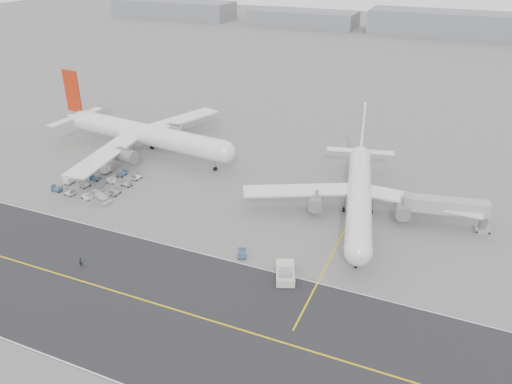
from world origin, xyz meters
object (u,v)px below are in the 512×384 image
at_px(ground_crew_a, 81,262).
at_px(pushback_tug, 285,273).
at_px(airliner_a, 143,134).
at_px(airliner_b, 359,192).
at_px(jet_bridge, 447,207).

bearing_deg(ground_crew_a, pushback_tug, 20.99).
bearing_deg(pushback_tug, airliner_a, 123.94).
distance_m(airliner_b, jet_bridge, 17.85).
distance_m(airliner_a, pushback_tug, 67.31).
bearing_deg(ground_crew_a, airliner_b, 46.19).
bearing_deg(pushback_tug, airliner_b, 55.20).
height_order(airliner_b, ground_crew_a, airliner_b).
bearing_deg(airliner_a, jet_bridge, -90.00).
bearing_deg(jet_bridge, airliner_b, 173.14).
height_order(airliner_a, pushback_tug, airliner_a).
xyz_separation_m(pushback_tug, jet_bridge, (24.27, 29.29, 3.61)).
xyz_separation_m(airliner_a, pushback_tug, (55.42, -37.88, -4.80)).
xyz_separation_m(airliner_b, jet_bridge, (17.79, 1.41, -0.45)).
height_order(airliner_a, ground_crew_a, airliner_a).
distance_m(pushback_tug, jet_bridge, 38.21).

